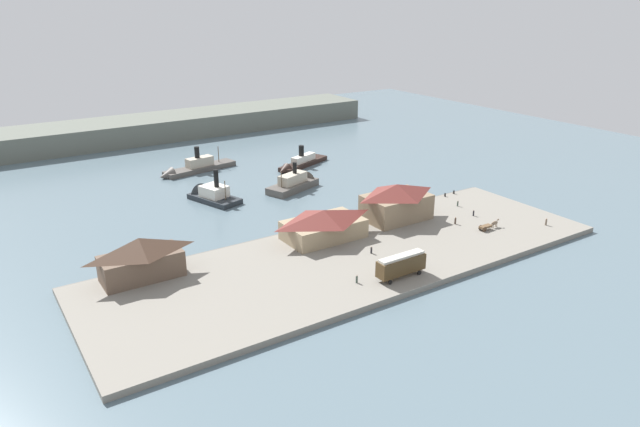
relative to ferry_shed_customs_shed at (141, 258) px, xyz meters
name	(u,v)px	position (x,y,z in m)	size (l,w,h in m)	color
ground_plane	(300,227)	(39.86, 8.56, -5.36)	(320.00, 320.00, 0.00)	slate
quay_promenade	(355,257)	(39.86, -13.44, -4.76)	(110.00, 36.00, 1.20)	gray
seawall_edge	(308,230)	(39.86, 4.96, -4.86)	(110.00, 0.80, 1.00)	#666159
ferry_shed_customs_shed	(141,258)	(0.00, 0.00, 0.00)	(15.09, 7.40, 8.19)	brown
ferry_shed_east_terminal	(324,224)	(39.28, -2.46, -0.85)	(17.48, 10.62, 6.51)	#998466
ferry_shed_central_terminal	(396,201)	(60.26, -2.10, 0.22)	(15.50, 10.42, 8.64)	#847056
street_tram	(401,264)	(41.06, -26.25, -1.55)	(10.24, 2.81, 4.49)	#4C381E
horse_cart	(489,225)	(73.82, -18.82, -3.24)	(5.99, 1.41, 1.87)	brown
pedestrian_near_west_shed	(371,250)	(43.05, -14.70, -3.45)	(0.39, 0.39, 1.56)	#232328
pedestrian_walking_east	(357,279)	(32.65, -23.65, -3.43)	(0.39, 0.39, 1.60)	#3D4C42
pedestrian_near_cart	(455,221)	(69.67, -12.39, -3.37)	(0.43, 0.43, 1.74)	#4C3D33
pedestrian_by_tram	(474,213)	(77.32, -10.94, -3.47)	(0.38, 0.38, 1.52)	#232328
pedestrian_near_east_shed	(458,204)	(79.19, -3.91, -3.47)	(0.38, 0.38, 1.52)	#3D4C42
pedestrian_standing_center	(546,222)	(86.83, -24.46, -3.39)	(0.42, 0.42, 1.70)	#6B5B4C
mooring_post_east	(454,192)	(85.61, 3.74, -3.71)	(0.44, 0.44, 0.90)	black
mooring_post_west	(445,195)	(81.98, 3.37, -3.71)	(0.44, 0.44, 0.90)	black
mooring_post_center_east	(429,199)	(76.24, 3.33, -3.71)	(0.44, 0.44, 0.90)	black
mooring_post_center_west	(420,202)	(72.80, 2.97, -3.71)	(0.44, 0.44, 0.90)	black
ferry_approaching_east	(299,164)	(65.98, 52.34, -4.15)	(22.56, 12.53, 8.20)	black
ferry_departing_north	(209,195)	(29.69, 38.56, -3.91)	(11.07, 17.21, 11.33)	#23282D
ferry_outer_harbor	(192,169)	(35.14, 65.38, -4.02)	(26.18, 9.49, 9.46)	#514C47
ferry_near_quay	(297,183)	(54.61, 34.31, -3.80)	(18.70, 11.73, 9.64)	#514C47
far_headland	(151,128)	(39.86, 118.56, -1.36)	(180.00, 24.00, 8.00)	#60665B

